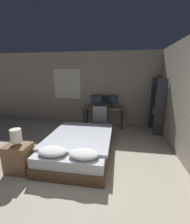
{
  "coord_description": "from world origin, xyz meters",
  "views": [
    {
      "loc": [
        0.73,
        -1.72,
        1.9
      ],
      "look_at": [
        -0.0,
        2.73,
        0.75
      ],
      "focal_mm": 24.0,
      "sensor_mm": 36.0,
      "label": 1
    }
  ],
  "objects_px": {
    "nightstand": "(19,158)",
    "office_chair": "(100,122)",
    "monitor_left": "(97,100)",
    "bookshelf": "(158,105)",
    "bed": "(79,146)",
    "bedside_lamp": "(16,136)",
    "monitor_right": "(111,100)",
    "computer_mouse": "(111,108)",
    "desk": "(103,109)",
    "keyboard": "(103,108)"
  },
  "relations": [
    {
      "from": "nightstand",
      "to": "desk",
      "type": "distance_m",
      "value": 3.27
    },
    {
      "from": "nightstand",
      "to": "monitor_right",
      "type": "xyz_separation_m",
      "value": [
        1.61,
        3.18,
        0.67
      ]
    },
    {
      "from": "monitor_left",
      "to": "monitor_right",
      "type": "xyz_separation_m",
      "value": [
        0.52,
        0.0,
        0.0
      ]
    },
    {
      "from": "monitor_left",
      "to": "nightstand",
      "type": "bearing_deg",
      "value": -109.06
    },
    {
      "from": "monitor_right",
      "to": "monitor_left",
      "type": "bearing_deg",
      "value": 180.0
    },
    {
      "from": "monitor_left",
      "to": "bed",
      "type": "bearing_deg",
      "value": -92.09
    },
    {
      "from": "monitor_right",
      "to": "computer_mouse",
      "type": "distance_m",
      "value": 0.48
    },
    {
      "from": "computer_mouse",
      "to": "bookshelf",
      "type": "bearing_deg",
      "value": -4.8
    },
    {
      "from": "nightstand",
      "to": "computer_mouse",
      "type": "xyz_separation_m",
      "value": [
        1.65,
        2.74,
        0.47
      ]
    },
    {
      "from": "office_chair",
      "to": "bedside_lamp",
      "type": "bearing_deg",
      "value": -121.16
    },
    {
      "from": "monitor_right",
      "to": "office_chair",
      "type": "height_order",
      "value": "monitor_right"
    },
    {
      "from": "bedside_lamp",
      "to": "computer_mouse",
      "type": "relative_size",
      "value": 4.61
    },
    {
      "from": "nightstand",
      "to": "office_chair",
      "type": "distance_m",
      "value": 2.59
    },
    {
      "from": "bedside_lamp",
      "to": "desk",
      "type": "bearing_deg",
      "value": 65.39
    },
    {
      "from": "bed",
      "to": "monitor_right",
      "type": "height_order",
      "value": "monitor_right"
    },
    {
      "from": "desk",
      "to": "keyboard",
      "type": "distance_m",
      "value": 0.24
    },
    {
      "from": "monitor_right",
      "to": "keyboard",
      "type": "xyz_separation_m",
      "value": [
        -0.26,
        -0.43,
        -0.21
      ]
    },
    {
      "from": "computer_mouse",
      "to": "bookshelf",
      "type": "xyz_separation_m",
      "value": [
        1.49,
        -0.13,
        0.19
      ]
    },
    {
      "from": "monitor_left",
      "to": "office_chair",
      "type": "bearing_deg",
      "value": -76.05
    },
    {
      "from": "desk",
      "to": "office_chair",
      "type": "distance_m",
      "value": 0.79
    },
    {
      "from": "monitor_right",
      "to": "office_chair",
      "type": "distance_m",
      "value": 1.15
    },
    {
      "from": "monitor_right",
      "to": "bookshelf",
      "type": "xyz_separation_m",
      "value": [
        1.53,
        -0.56,
        -0.01
      ]
    },
    {
      "from": "keyboard",
      "to": "bookshelf",
      "type": "xyz_separation_m",
      "value": [
        1.79,
        -0.13,
        0.2
      ]
    },
    {
      "from": "bed",
      "to": "monitor_left",
      "type": "bearing_deg",
      "value": 87.91
    },
    {
      "from": "monitor_right",
      "to": "bookshelf",
      "type": "relative_size",
      "value": 0.27
    },
    {
      "from": "monitor_right",
      "to": "computer_mouse",
      "type": "xyz_separation_m",
      "value": [
        0.04,
        -0.43,
        -0.21
      ]
    },
    {
      "from": "bedside_lamp",
      "to": "keyboard",
      "type": "relative_size",
      "value": 0.78
    },
    {
      "from": "bedside_lamp",
      "to": "office_chair",
      "type": "distance_m",
      "value": 2.61
    },
    {
      "from": "nightstand",
      "to": "monitor_left",
      "type": "height_order",
      "value": "monitor_left"
    },
    {
      "from": "bed",
      "to": "computer_mouse",
      "type": "distance_m",
      "value": 2.12
    },
    {
      "from": "bedside_lamp",
      "to": "monitor_left",
      "type": "bearing_deg",
      "value": 70.94
    },
    {
      "from": "desk",
      "to": "keyboard",
      "type": "xyz_separation_m",
      "value": [
        0.0,
        -0.21,
        0.1
      ]
    },
    {
      "from": "bed",
      "to": "nightstand",
      "type": "xyz_separation_m",
      "value": [
        -1.01,
        -0.79,
        0.04
      ]
    },
    {
      "from": "bed",
      "to": "desk",
      "type": "bearing_deg",
      "value": 80.98
    },
    {
      "from": "monitor_right",
      "to": "office_chair",
      "type": "relative_size",
      "value": 0.51
    },
    {
      "from": "bed",
      "to": "nightstand",
      "type": "height_order",
      "value": "nightstand"
    },
    {
      "from": "bed",
      "to": "keyboard",
      "type": "height_order",
      "value": "keyboard"
    },
    {
      "from": "monitor_right",
      "to": "keyboard",
      "type": "relative_size",
      "value": 1.16
    },
    {
      "from": "bedside_lamp",
      "to": "monitor_right",
      "type": "height_order",
      "value": "monitor_right"
    },
    {
      "from": "office_chair",
      "to": "monitor_left",
      "type": "bearing_deg",
      "value": 103.95
    },
    {
      "from": "office_chair",
      "to": "bookshelf",
      "type": "distance_m",
      "value": 1.93
    },
    {
      "from": "nightstand",
      "to": "office_chair",
      "type": "height_order",
      "value": "office_chair"
    },
    {
      "from": "monitor_left",
      "to": "monitor_right",
      "type": "distance_m",
      "value": 0.52
    },
    {
      "from": "bookshelf",
      "to": "nightstand",
      "type": "bearing_deg",
      "value": -140.21
    },
    {
      "from": "nightstand",
      "to": "computer_mouse",
      "type": "bearing_deg",
      "value": 58.95
    },
    {
      "from": "office_chair",
      "to": "bookshelf",
      "type": "bearing_deg",
      "value": 12.7
    },
    {
      "from": "bed",
      "to": "office_chair",
      "type": "bearing_deg",
      "value": 77.07
    },
    {
      "from": "monitor_left",
      "to": "office_chair",
      "type": "height_order",
      "value": "monitor_left"
    },
    {
      "from": "desk",
      "to": "keyboard",
      "type": "relative_size",
      "value": 3.52
    },
    {
      "from": "monitor_left",
      "to": "desk",
      "type": "bearing_deg",
      "value": -40.2
    }
  ]
}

